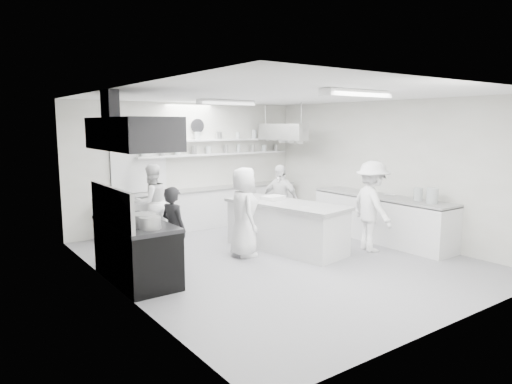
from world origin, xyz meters
TOP-DOWN VIEW (x-y plane):
  - floor at (0.00, 0.00)m, footprint 6.00×7.00m
  - ceiling at (0.00, 0.00)m, footprint 6.00×7.00m
  - wall_back at (0.00, 3.50)m, footprint 6.00×0.04m
  - wall_front at (0.00, -3.50)m, footprint 6.00×0.04m
  - wall_left at (-3.00, 0.00)m, footprint 0.04×7.00m
  - wall_right at (3.00, 0.00)m, footprint 0.04×7.00m
  - stove at (-2.60, 0.40)m, footprint 0.80×1.80m
  - exhaust_hood at (-2.60, 0.40)m, footprint 0.85×2.00m
  - back_counter at (0.30, 3.20)m, footprint 5.00×0.60m
  - shelf_lower at (0.70, 3.37)m, footprint 4.20×0.26m
  - shelf_upper at (0.70, 3.37)m, footprint 4.20×0.26m
  - pass_through_window at (-1.30, 3.48)m, footprint 1.30×0.04m
  - wall_clock at (0.20, 3.46)m, footprint 0.32×0.05m
  - right_counter at (2.65, -0.20)m, footprint 0.74×3.30m
  - pot_rack at (2.00, 2.40)m, footprint 0.30×1.60m
  - light_fixture_front at (0.00, -1.80)m, footprint 1.30×0.25m
  - light_fixture_rear at (0.00, 1.80)m, footprint 1.30×0.25m
  - prep_island at (0.53, 0.43)m, footprint 1.35×2.58m
  - stove_pot at (-2.60, 0.05)m, footprint 0.40×0.40m
  - cook_stove at (-1.93, 0.42)m, footprint 0.47×0.60m
  - cook_back at (-1.34, 2.72)m, footprint 0.86×0.70m
  - cook_island_left at (-0.41, 0.55)m, footprint 0.76×0.95m
  - cook_island_right at (1.17, 1.44)m, footprint 0.68×1.02m
  - cook_right at (1.84, -0.62)m, footprint 0.98×1.30m
  - bowl_island_a at (0.70, 0.91)m, footprint 0.27×0.27m
  - bowl_island_b at (0.47, -0.19)m, footprint 0.20×0.20m
  - bowl_right at (2.82, -0.26)m, footprint 0.30×0.30m

SIDE VIEW (x-z plane):
  - floor at x=0.00m, z-range -0.02..0.00m
  - stove at x=-2.60m, z-range 0.00..0.90m
  - prep_island at x=0.53m, z-range 0.00..0.90m
  - back_counter at x=0.30m, z-range 0.00..0.92m
  - right_counter at x=2.65m, z-range 0.00..0.94m
  - cook_stove at x=-1.93m, z-range 0.00..1.47m
  - cook_island_right at x=1.17m, z-range 0.00..1.60m
  - cook_back at x=-1.34m, z-range 0.00..1.65m
  - cook_island_left at x=-0.41m, z-range 0.00..1.70m
  - cook_right at x=1.84m, z-range 0.00..1.79m
  - bowl_island_b at x=0.47m, z-range 0.90..0.96m
  - bowl_island_a at x=0.70m, z-range 0.90..0.96m
  - bowl_right at x=2.82m, z-range 0.94..1.00m
  - stove_pot at x=-2.60m, z-range 0.91..1.15m
  - pass_through_window at x=-1.30m, z-range 0.95..1.95m
  - wall_back at x=0.00m, z-range 0.00..3.00m
  - wall_front at x=0.00m, z-range 0.00..3.00m
  - wall_left at x=-3.00m, z-range 0.00..3.00m
  - wall_right at x=3.00m, z-range 0.00..3.00m
  - shelf_lower at x=0.70m, z-range 1.73..1.77m
  - shelf_upper at x=0.70m, z-range 2.08..2.12m
  - pot_rack at x=2.00m, z-range 2.10..2.50m
  - exhaust_hood at x=-2.60m, z-range 2.10..2.60m
  - wall_clock at x=0.20m, z-range 2.29..2.61m
  - light_fixture_front at x=0.00m, z-range 2.89..2.99m
  - light_fixture_rear at x=0.00m, z-range 2.89..2.99m
  - ceiling at x=0.00m, z-range 3.00..3.02m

